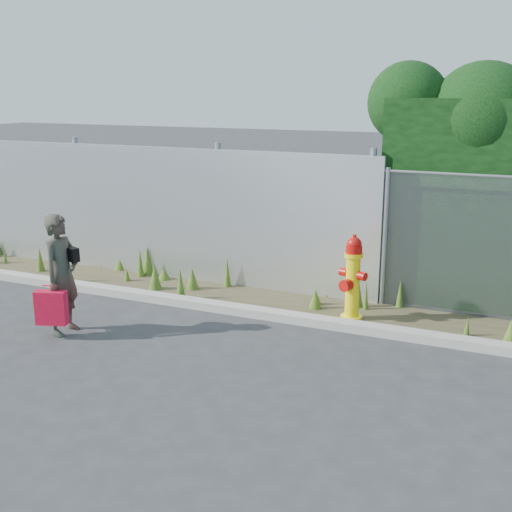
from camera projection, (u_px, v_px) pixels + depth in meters
The scene contains 8 objects.
ground at pixel (232, 372), 7.31m from camera, with size 80.00×80.00×0.00m, color #323134.
curb at pixel (287, 317), 8.90m from camera, with size 16.00×0.22×0.12m, color #A29B92.
weed_strip at pixel (262, 292), 9.74m from camera, with size 16.00×1.31×0.50m.
corrugated_fence at pixel (135, 211), 10.94m from camera, with size 8.50×0.21×2.30m.
fire_hydrant at pixel (353, 279), 8.79m from camera, with size 0.41×0.37×1.22m.
woman at pixel (62, 274), 8.31m from camera, with size 0.58×0.38×1.60m, color #0D573E.
red_tote_bag at pixel (51, 308), 8.18m from camera, with size 0.40×0.15×0.52m.
black_shoulder_bag at pixel (71, 254), 8.30m from camera, with size 0.24×0.10×0.18m.
Camera 1 is at (2.92, -6.07, 3.15)m, focal length 45.00 mm.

